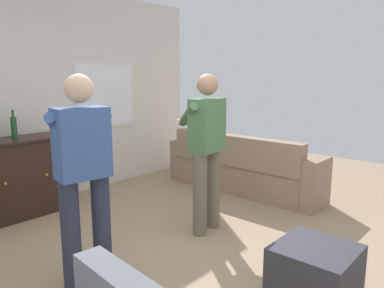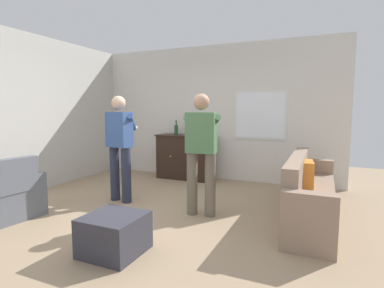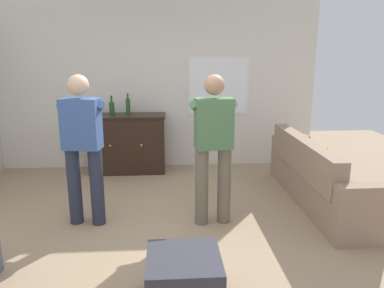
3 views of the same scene
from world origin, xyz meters
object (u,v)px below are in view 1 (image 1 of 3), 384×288
couch (241,170)px  sideboard_cabinet (18,178)px  ottoman (315,271)px  person_standing_right (206,146)px  person_standing_left (83,170)px  bottle_liquor_amber (14,127)px

couch → sideboard_cabinet: sideboard_cabinet is taller
ottoman → person_standing_right: (0.39, 1.40, 0.74)m
couch → person_standing_left: 2.90m
ottoman → person_standing_left: bearing=124.8°
ottoman → person_standing_right: bearing=74.3°
bottle_liquor_amber → person_standing_left: size_ratio=0.19×
couch → ottoman: couch is taller
ottoman → person_standing_left: (-1.03, 1.48, 0.74)m
ottoman → sideboard_cabinet: bearing=102.7°
couch → person_standing_left: (-2.80, -0.40, 0.61)m
couch → person_standing_left: size_ratio=1.42×
couch → bottle_liquor_amber: size_ratio=7.29×
person_standing_left → person_standing_right: 1.42m
person_standing_left → ottoman: bearing=-55.2°
sideboard_cabinet → bottle_liquor_amber: size_ratio=3.77×
ottoman → person_standing_left: 1.95m
person_standing_left → person_standing_right: size_ratio=1.00×
sideboard_cabinet → bottle_liquor_amber: 0.60m
ottoman → person_standing_left: size_ratio=0.34×
sideboard_cabinet → couch: bearing=-29.9°
bottle_liquor_amber → ottoman: 3.58m
person_standing_right → couch: bearing=19.4°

